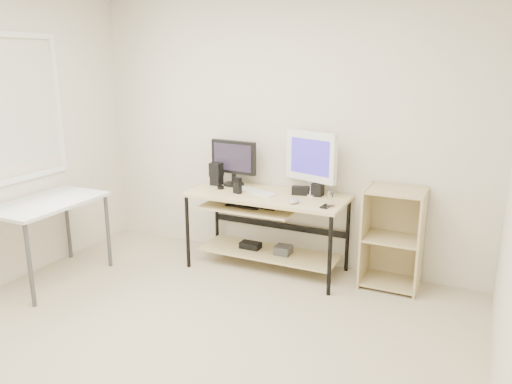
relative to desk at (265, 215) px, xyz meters
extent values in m
cube|color=#BDAF92|center=(0.03, -1.66, -0.54)|extent=(4.00, 4.00, 0.01)
cube|color=beige|center=(0.03, 0.34, 0.76)|extent=(4.00, 0.01, 2.60)
cube|color=white|center=(-1.96, -1.06, 1.01)|extent=(0.01, 1.00, 1.20)
cube|color=#D2C085|center=(0.03, -0.01, 0.20)|extent=(1.50, 0.65, 0.03)
cube|color=#D2C085|center=(-0.12, -0.06, 0.08)|extent=(0.90, 0.49, 0.02)
cube|color=#D2C085|center=(0.03, 0.04, -0.39)|extent=(1.35, 0.46, 0.02)
cube|color=black|center=(-0.17, -0.06, 0.10)|extent=(0.33, 0.22, 0.01)
cylinder|color=black|center=(0.08, -0.11, 0.10)|extent=(0.14, 0.01, 0.01)
cube|color=#3E3E41|center=(0.18, 0.04, -0.34)|extent=(0.15, 0.15, 0.08)
cube|color=black|center=(-0.17, 0.04, -0.35)|extent=(0.20, 0.12, 0.06)
cylinder|color=black|center=(-0.68, -0.29, -0.18)|extent=(0.04, 0.04, 0.72)
cylinder|color=black|center=(-0.68, 0.28, -0.18)|extent=(0.04, 0.04, 0.72)
cylinder|color=black|center=(0.74, -0.29, -0.18)|extent=(0.04, 0.04, 0.72)
cylinder|color=black|center=(0.74, 0.28, -0.18)|extent=(0.04, 0.04, 0.72)
cube|color=silver|center=(-1.65, -1.06, 0.20)|extent=(0.60, 1.00, 0.03)
cylinder|color=#3E3E41|center=(-1.91, -0.60, -0.18)|extent=(0.04, 0.04, 0.72)
cylinder|color=#3E3E41|center=(-1.39, -1.52, -0.18)|extent=(0.04, 0.04, 0.72)
cylinder|color=#3E3E41|center=(-1.39, -0.60, -0.18)|extent=(0.04, 0.04, 0.72)
cube|color=tan|center=(0.94, 0.12, -0.09)|extent=(0.02, 0.40, 0.90)
cube|color=tan|center=(1.42, 0.12, -0.09)|extent=(0.02, 0.40, 0.90)
cube|color=tan|center=(1.18, 0.31, -0.09)|extent=(0.50, 0.02, 0.90)
cube|color=tan|center=(1.18, 0.12, -0.50)|extent=(0.46, 0.38, 0.02)
cube|color=tan|center=(1.18, 0.12, -0.09)|extent=(0.46, 0.38, 0.02)
cube|color=tan|center=(1.18, 0.12, 0.34)|extent=(0.46, 0.38, 0.02)
cylinder|color=black|center=(-0.42, 0.17, 0.22)|extent=(0.20, 0.20, 0.02)
cylinder|color=black|center=(-0.42, 0.17, 0.28)|extent=(0.04, 0.04, 0.10)
cube|color=black|center=(-0.42, 0.17, 0.50)|extent=(0.49, 0.09, 0.33)
cube|color=black|center=(-0.42, 0.14, 0.50)|extent=(0.42, 0.04, 0.26)
cube|color=silver|center=(0.38, 0.18, 0.22)|extent=(0.20, 0.17, 0.02)
cylinder|color=silver|center=(0.38, 0.18, 0.28)|extent=(0.05, 0.05, 0.11)
cube|color=silver|center=(0.38, 0.18, 0.57)|extent=(0.54, 0.22, 0.46)
cube|color=#3627AC|center=(0.38, 0.15, 0.57)|extent=(0.44, 0.15, 0.37)
cube|color=silver|center=(-0.10, 0.00, 0.22)|extent=(0.46, 0.26, 0.02)
ellipsoid|color=#B0B0B5|center=(0.37, -0.18, 0.23)|extent=(0.10, 0.13, 0.04)
cube|color=black|center=(0.32, 0.11, 0.25)|extent=(0.17, 0.10, 0.08)
cube|color=black|center=(-0.58, 0.11, 0.26)|extent=(0.10, 0.10, 0.09)
cube|color=black|center=(-0.58, 0.11, 0.37)|extent=(0.12, 0.12, 0.14)
cube|color=black|center=(0.47, 0.14, 0.27)|extent=(0.10, 0.10, 0.12)
cube|color=black|center=(-0.24, -0.10, 0.29)|extent=(0.09, 0.07, 0.15)
cylinder|color=black|center=(-0.46, -0.02, 0.23)|extent=(0.08, 0.08, 0.03)
cube|color=black|center=(0.65, -0.17, 0.22)|extent=(0.08, 0.13, 0.01)
cylinder|color=#A6714B|center=(0.68, -0.14, 0.21)|extent=(0.09, 0.09, 0.01)
cylinder|color=white|center=(0.68, -0.14, 0.28)|extent=(0.07, 0.07, 0.12)
camera|label=1|loc=(1.85, -4.11, 1.43)|focal=35.00mm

